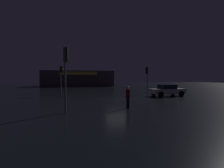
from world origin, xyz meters
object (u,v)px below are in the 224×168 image
Objects in this scene: store_building at (78,78)px; traffic_signal_cross_left at (66,64)px; pedestrian at (128,96)px; traffic_signal_main at (61,74)px; car_near at (167,90)px; traffic_signal_opposite at (147,74)px.

traffic_signal_cross_left reaches higher than store_building.
store_building is at bearing 95.05° from pedestrian.
traffic_signal_main is 14.28m from car_near.
car_near is (1.12, -3.80, -2.17)m from traffic_signal_opposite.
traffic_signal_opposite reaches higher than car_near.
traffic_signal_opposite is at bearing -3.25° from traffic_signal_main.
pedestrian is (3.26, -36.86, -1.13)m from store_building.
store_building is 11.16× the size of pedestrian.
traffic_signal_cross_left reaches higher than pedestrian.
pedestrian is at bearing -120.10° from traffic_signal_opposite.
traffic_signal_cross_left is 14.62m from car_near.
traffic_signal_opposite is at bearing 106.44° from car_near.
car_near is 2.66× the size of pedestrian.
traffic_signal_main is 2.32× the size of pedestrian.
traffic_signal_opposite is at bearing 46.73° from traffic_signal_cross_left.
pedestrian reaches higher than car_near.
store_building reaches higher than traffic_signal_main.
traffic_signal_main is at bearing 96.09° from traffic_signal_cross_left.
traffic_signal_cross_left is 5.15m from pedestrian.
car_near is at bearing -70.01° from store_building.
pedestrian is (-7.52, -7.24, 0.22)m from car_near.
traffic_signal_opposite is 4.52m from car_near.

